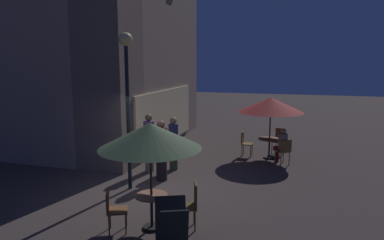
{
  "coord_description": "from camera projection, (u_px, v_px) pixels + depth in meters",
  "views": [
    {
      "loc": [
        -7.73,
        -3.5,
        3.38
      ],
      "look_at": [
        2.25,
        -0.49,
        1.62
      ],
      "focal_mm": 32.32,
      "sensor_mm": 36.0,
      "label": 1
    }
  ],
  "objects": [
    {
      "name": "patron_standing_2",
      "position": [
        161.0,
        150.0,
        9.86
      ],
      "size": [
        0.36,
        0.36,
        1.76
      ],
      "rotation": [
        0.0,
        0.0,
        4.45
      ],
      "color": "black",
      "rests_on": "ground"
    },
    {
      "name": "menu_sandwich_board",
      "position": [
        171.0,
        230.0,
        5.95
      ],
      "size": [
        0.84,
        0.77,
        1.0
      ],
      "rotation": [
        0.0,
        0.0,
        0.41
      ],
      "color": "black",
      "rests_on": "ground"
    },
    {
      "name": "patron_standing_1",
      "position": [
        149.0,
        142.0,
        10.66
      ],
      "size": [
        0.33,
        0.33,
        1.81
      ],
      "rotation": [
        0.0,
        0.0,
        6.24
      ],
      "color": "gray",
      "rests_on": "ground"
    },
    {
      "name": "ground_plane",
      "position": [
        148.0,
        195.0,
        8.86
      ],
      "size": [
        60.0,
        60.0,
        0.0
      ],
      "primitive_type": "plane",
      "color": "#3B312F"
    },
    {
      "name": "patron_standing_3",
      "position": [
        173.0,
        143.0,
        10.84
      ],
      "size": [
        0.3,
        0.3,
        1.69
      ],
      "rotation": [
        0.0,
        0.0,
        4.49
      ],
      "color": "#36422C",
      "rests_on": "ground"
    },
    {
      "name": "cafe_building",
      "position": [
        99.0,
        37.0,
        12.73
      ],
      "size": [
        7.99,
        7.42,
        8.59
      ],
      "color": "gray",
      "rests_on": "ground"
    },
    {
      "name": "street_lamp_near_corner",
      "position": [
        127.0,
        78.0,
        8.85
      ],
      "size": [
        0.35,
        0.35,
        4.11
      ],
      "color": "black",
      "rests_on": "ground"
    },
    {
      "name": "cafe_table_1",
      "position": [
        152.0,
        205.0,
        7.0
      ],
      "size": [
        0.66,
        0.66,
        0.73
      ],
      "color": "black",
      "rests_on": "ground"
    },
    {
      "name": "cafe_table_0",
      "position": [
        269.0,
        144.0,
        12.16
      ],
      "size": [
        0.78,
        0.78,
        0.72
      ],
      "color": "black",
      "rests_on": "ground"
    },
    {
      "name": "patron_seated_0",
      "position": [
        282.0,
        144.0,
        11.49
      ],
      "size": [
        0.5,
        0.47,
        1.22
      ],
      "rotation": [
        0.0,
        0.0,
        0.67
      ],
      "color": "#561219",
      "rests_on": "ground"
    },
    {
      "name": "cafe_chair_2",
      "position": [
        284.0,
        150.0,
        11.39
      ],
      "size": [
        0.58,
        0.58,
        0.85
      ],
      "rotation": [
        0.0,
        0.0,
        0.67
      ],
      "color": "brown",
      "rests_on": "ground"
    },
    {
      "name": "patio_umbrella_0",
      "position": [
        271.0,
        105.0,
        11.94
      ],
      "size": [
        2.25,
        2.25,
        2.17
      ],
      "color": "black",
      "rests_on": "ground"
    },
    {
      "name": "cafe_chair_0",
      "position": [
        279.0,
        139.0,
        12.76
      ],
      "size": [
        0.53,
        0.53,
        0.96
      ],
      "rotation": [
        0.0,
        0.0,
        2.74
      ],
      "color": "brown",
      "rests_on": "ground"
    },
    {
      "name": "patio_umbrella_1",
      "position": [
        150.0,
        136.0,
        6.77
      ],
      "size": [
        2.04,
        2.04,
        2.2
      ],
      "color": "black",
      "rests_on": "ground"
    },
    {
      "name": "cafe_chair_3",
      "position": [
        191.0,
        201.0,
        7.03
      ],
      "size": [
        0.51,
        0.51,
        0.97
      ],
      "rotation": [
        0.0,
        0.0,
        1.91
      ],
      "color": "#4E3E1E",
      "rests_on": "ground"
    },
    {
      "name": "cafe_chair_4",
      "position": [
        113.0,
        207.0,
        6.88
      ],
      "size": [
        0.54,
        0.54,
        0.86
      ],
      "rotation": [
        0.0,
        0.0,
        -1.12
      ],
      "color": "brown",
      "rests_on": "ground"
    },
    {
      "name": "cafe_chair_1",
      "position": [
        245.0,
        142.0,
        12.45
      ],
      "size": [
        0.4,
        0.4,
        0.88
      ],
      "rotation": [
        0.0,
        0.0,
        -1.62
      ],
      "color": "brown",
      "rests_on": "ground"
    }
  ]
}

